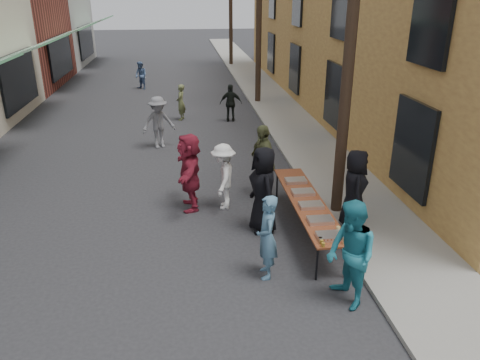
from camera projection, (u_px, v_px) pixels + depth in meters
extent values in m
plane|color=#28282B|center=(151.00, 302.00, 8.18)|extent=(120.00, 120.00, 0.00)
cube|color=gray|center=(272.00, 101.00, 22.50)|extent=(2.20, 60.00, 0.10)
cylinder|color=#2D2116|center=(352.00, 19.00, 9.72)|extent=(0.26, 0.26, 9.00)
cylinder|color=#2D2116|center=(259.00, 3.00, 20.74)|extent=(0.26, 0.26, 9.00)
cube|color=brown|center=(307.00, 202.00, 10.28)|extent=(0.70, 4.00, 0.04)
cylinder|color=black|center=(317.00, 264.00, 8.66)|extent=(0.04, 0.04, 0.71)
cylinder|color=black|center=(347.00, 261.00, 8.73)|extent=(0.04, 0.04, 0.71)
cylinder|color=black|center=(277.00, 185.00, 12.11)|extent=(0.04, 0.04, 0.71)
cylinder|color=black|center=(299.00, 184.00, 12.18)|extent=(0.04, 0.04, 0.71)
cube|color=maroon|center=(330.00, 236.00, 8.74)|extent=(0.50, 0.33, 0.08)
cube|color=#B2B2B7|center=(320.00, 220.00, 9.34)|extent=(0.50, 0.33, 0.08)
cube|color=tan|center=(311.00, 205.00, 9.98)|extent=(0.50, 0.33, 0.08)
cube|color=#B2B2B7|center=(303.00, 192.00, 10.62)|extent=(0.50, 0.33, 0.08)
cube|color=tan|center=(296.00, 181.00, 11.27)|extent=(0.50, 0.33, 0.08)
cylinder|color=#A57F26|center=(323.00, 245.00, 8.44)|extent=(0.07, 0.07, 0.08)
cylinder|color=#A57F26|center=(322.00, 242.00, 8.53)|extent=(0.07, 0.07, 0.08)
cylinder|color=#A57F26|center=(320.00, 239.00, 8.62)|extent=(0.07, 0.07, 0.08)
cylinder|color=tan|center=(345.00, 241.00, 8.53)|extent=(0.08, 0.08, 0.12)
imported|color=black|center=(263.00, 190.00, 10.28)|extent=(0.77, 1.05, 1.96)
imported|color=teal|center=(267.00, 237.00, 8.63)|extent=(0.41, 0.61, 1.65)
imported|color=teal|center=(351.00, 255.00, 7.80)|extent=(0.89, 1.05, 1.91)
imported|color=white|center=(223.00, 177.00, 11.42)|extent=(0.80, 1.16, 1.65)
imported|color=#61673C|center=(263.00, 161.00, 12.00)|extent=(0.80, 1.22, 1.93)
imported|color=maroon|center=(190.00, 172.00, 11.35)|extent=(0.57, 1.78, 1.92)
imported|color=black|center=(355.00, 189.00, 10.28)|extent=(0.71, 0.96, 1.79)
imported|color=slate|center=(159.00, 122.00, 15.82)|extent=(1.29, 1.00, 1.76)
imported|color=black|center=(231.00, 103.00, 19.04)|extent=(0.92, 0.46, 1.52)
imported|color=#60693D|center=(181.00, 102.00, 19.27)|extent=(0.47, 0.60, 1.47)
imported|color=#506C9B|center=(141.00, 75.00, 25.25)|extent=(0.90, 0.90, 1.47)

